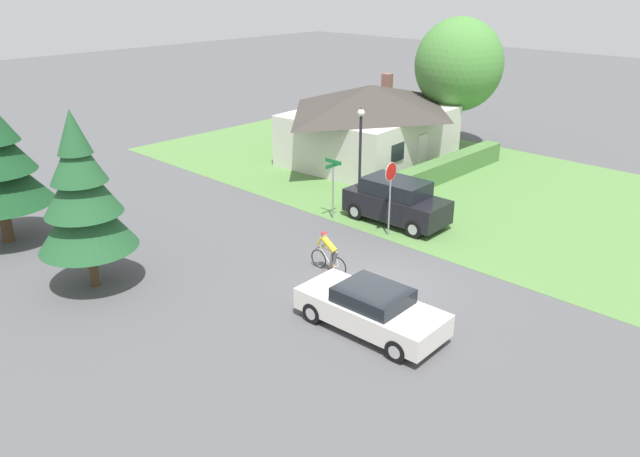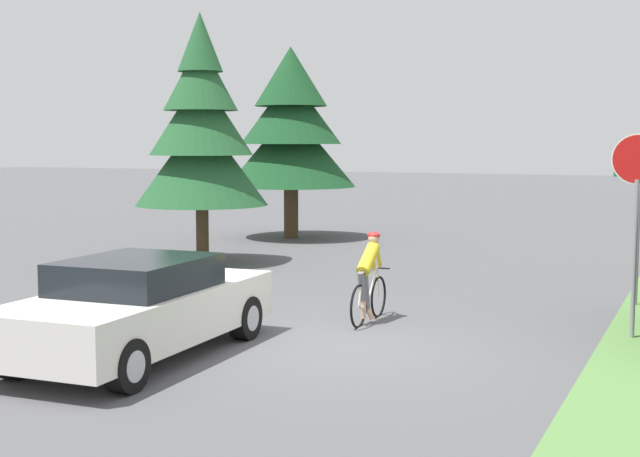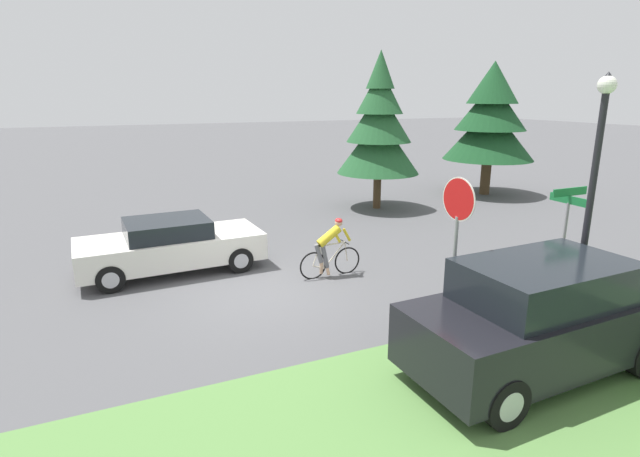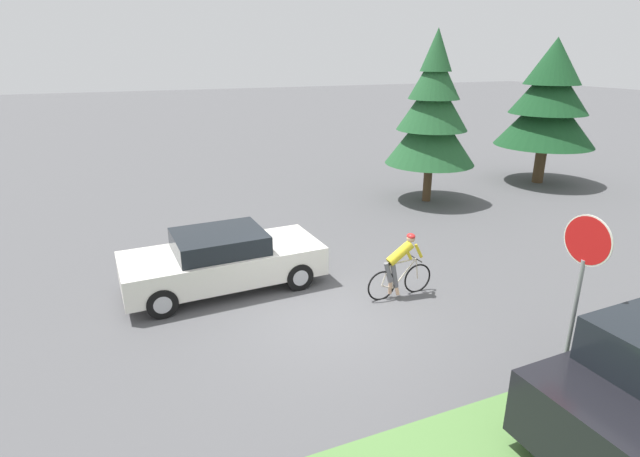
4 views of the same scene
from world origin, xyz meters
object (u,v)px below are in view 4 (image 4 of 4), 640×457
(sedan_left_lane, at_px, (223,260))
(cyclist, at_px, (400,267))
(conifer_tall_far, at_px, (549,101))
(stop_sign, at_px, (581,273))
(conifer_tall_near, at_px, (433,114))

(sedan_left_lane, relative_size, cyclist, 2.77)
(cyclist, xyz_separation_m, conifer_tall_far, (-6.78, 11.02, 2.68))
(stop_sign, distance_m, conifer_tall_near, 11.33)
(sedan_left_lane, distance_m, cyclist, 4.07)
(stop_sign, relative_size, conifer_tall_far, 0.53)
(cyclist, relative_size, conifer_tall_far, 0.29)
(sedan_left_lane, distance_m, stop_sign, 7.43)
(conifer_tall_far, bearing_deg, sedan_left_lane, -71.78)
(cyclist, xyz_separation_m, conifer_tall_near, (-6.27, 5.03, 2.48))
(sedan_left_lane, bearing_deg, conifer_tall_far, 16.12)
(sedan_left_lane, bearing_deg, stop_sign, -58.32)
(sedan_left_lane, relative_size, stop_sign, 1.50)
(conifer_tall_near, distance_m, conifer_tall_far, 6.01)
(conifer_tall_near, relative_size, conifer_tall_far, 1.04)
(conifer_tall_far, bearing_deg, stop_sign, -44.16)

